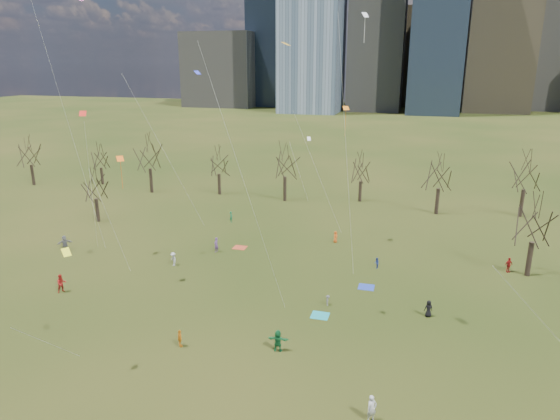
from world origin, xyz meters
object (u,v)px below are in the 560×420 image
(blanket_crimson, at_px, (240,248))
(person_4, at_px, (180,338))
(blanket_teal, at_px, (320,315))
(person_2, at_px, (61,283))
(blanket_navy, at_px, (366,287))
(person_1, at_px, (372,409))

(blanket_crimson, bearing_deg, person_4, -82.26)
(blanket_teal, bearing_deg, person_2, -175.16)
(blanket_navy, height_order, person_2, person_2)
(blanket_navy, bearing_deg, person_2, -162.30)
(blanket_teal, distance_m, blanket_crimson, 19.25)
(person_1, bearing_deg, person_2, 122.51)
(blanket_teal, xyz_separation_m, person_1, (5.85, -12.71, 0.92))
(blanket_teal, height_order, blanket_crimson, same)
(blanket_navy, height_order, blanket_crimson, same)
(blanket_navy, xyz_separation_m, person_1, (2.45, -19.84, 0.92))
(blanket_navy, height_order, person_4, person_4)
(blanket_crimson, distance_m, person_4, 22.55)
(blanket_teal, distance_m, person_2, 25.88)
(person_2, distance_m, person_4, 16.94)
(person_1, height_order, person_2, person_2)
(blanket_teal, bearing_deg, person_1, -65.30)
(blanket_teal, height_order, blanket_navy, same)
(blanket_teal, bearing_deg, person_4, -140.79)
(blanket_navy, xyz_separation_m, person_4, (-13.29, -15.20, 0.73))
(blanket_navy, height_order, person_1, person_1)
(person_1, bearing_deg, blanket_teal, 75.64)
(person_4, bearing_deg, blanket_teal, -89.35)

